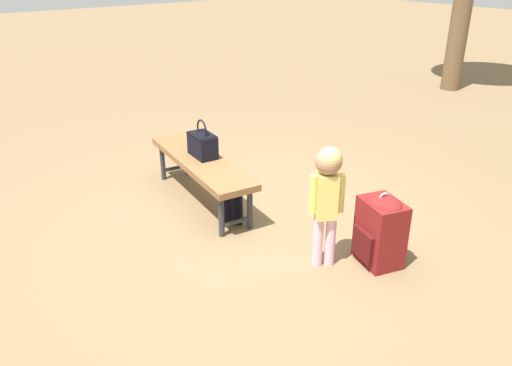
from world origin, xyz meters
TOP-DOWN VIEW (x-y plane):
  - ground_plane at (0.00, 0.00)m, footprint 40.00×40.00m
  - park_bench at (-0.82, -0.15)m, footprint 1.64×0.60m
  - handbag at (-0.87, -0.10)m, footprint 0.34×0.21m
  - child_standing at (0.70, 0.00)m, footprint 0.20×0.24m
  - backpack_large at (0.94, 0.37)m, footprint 0.42×0.38m
  - backpack_small at (-0.29, -0.16)m, footprint 0.20×0.21m

SIDE VIEW (x-z plane):
  - ground_plane at x=0.00m, z-range 0.00..0.00m
  - backpack_small at x=-0.29m, z-range 0.00..0.29m
  - backpack_large at x=0.94m, z-range 0.00..0.61m
  - park_bench at x=-0.82m, z-range 0.17..0.62m
  - handbag at x=-0.87m, z-range 0.39..0.76m
  - child_standing at x=0.70m, z-range 0.17..1.15m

